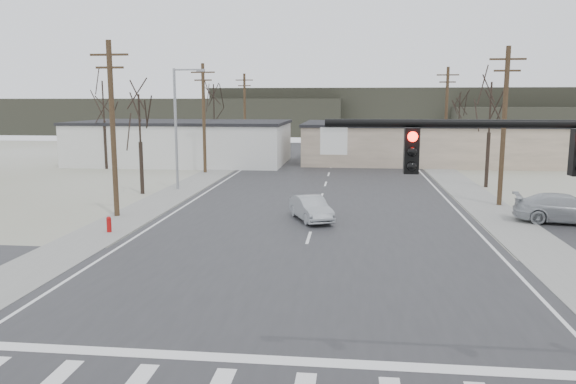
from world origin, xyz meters
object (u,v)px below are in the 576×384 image
(fire_hydrant, at_px, (109,224))
(car_far_a, at_px, (378,149))
(sedan_crossing, at_px, (311,208))
(car_far_b, at_px, (281,147))
(car_parked_silver, at_px, (566,209))

(fire_hydrant, height_order, car_far_a, car_far_a)
(sedan_crossing, bearing_deg, fire_hydrant, 179.59)
(fire_hydrant, height_order, car_far_b, car_far_b)
(fire_hydrant, height_order, car_parked_silver, car_parked_silver)
(sedan_crossing, xyz_separation_m, car_far_b, (-6.87, 41.05, 0.01))
(sedan_crossing, bearing_deg, car_parked_silver, -18.87)
(fire_hydrant, distance_m, sedan_crossing, 10.82)
(fire_hydrant, distance_m, car_parked_silver, 24.47)
(sedan_crossing, distance_m, car_far_a, 38.55)
(car_far_b, bearing_deg, car_parked_silver, -80.98)
(car_far_a, xyz_separation_m, car_parked_silver, (8.46, -37.24, -0.06))
(car_far_b, height_order, car_parked_silver, car_parked_silver)
(car_far_a, bearing_deg, fire_hydrant, 75.84)
(fire_hydrant, xyz_separation_m, car_far_b, (3.14, 45.14, 0.28))
(car_far_b, bearing_deg, fire_hydrant, -112.36)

